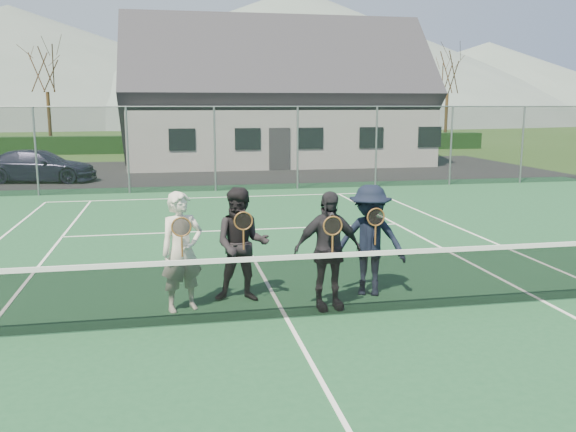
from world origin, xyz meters
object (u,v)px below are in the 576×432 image
tennis_net (286,284)px  player_c (328,250)px  player_a (182,252)px  player_d (370,240)px  player_b (242,245)px  clubhouse (275,87)px  car_c (39,166)px

tennis_net → player_c: (0.70, 0.34, 0.38)m
player_a → player_d: bearing=3.9°
player_d → player_b: bearing=177.8°
clubhouse → car_c: bearing=-149.0°
car_c → player_b: (6.20, -16.60, 0.28)m
car_c → player_c: (7.42, -17.21, 0.28)m
clubhouse → player_b: 23.68m
clubhouse → player_a: 24.15m
clubhouse → player_a: (-5.45, -23.32, -3.07)m
player_a → car_c: bearing=107.4°
player_b → player_d: (2.06, -0.08, -0.00)m
player_a → player_d: same height
player_b → player_c: bearing=-26.8°
car_c → player_c: 18.75m
player_a → player_c: (2.15, -0.33, -0.00)m
car_c → player_a: 17.69m
car_c → player_a: player_a is taller
clubhouse → player_d: 23.45m
player_b → car_c: bearing=110.5°
tennis_net → player_c: player_c is taller
player_c → player_a: bearing=171.2°
car_c → player_a: bearing=-152.8°
player_c → player_d: 1.00m
player_d → player_a: bearing=-176.1°
tennis_net → car_c: bearing=111.0°
tennis_net → player_b: 1.16m
car_c → clubhouse: size_ratio=0.28×
player_b → player_c: same height
car_c → player_d: 18.61m
clubhouse → player_b: (-4.53, -23.04, -3.07)m
player_c → player_b: bearing=153.2°
player_c → tennis_net: bearing=-153.7°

